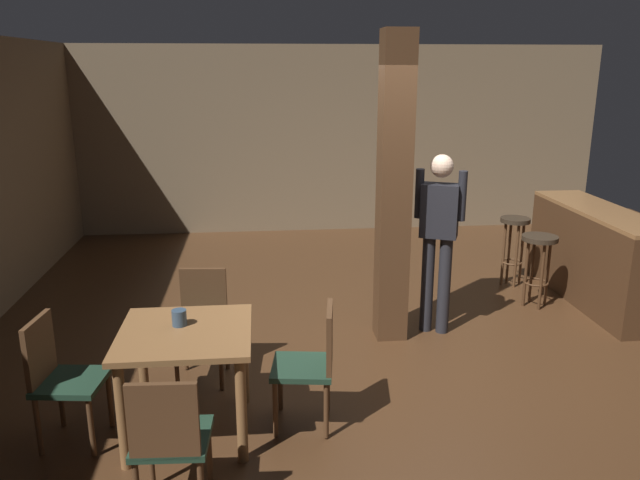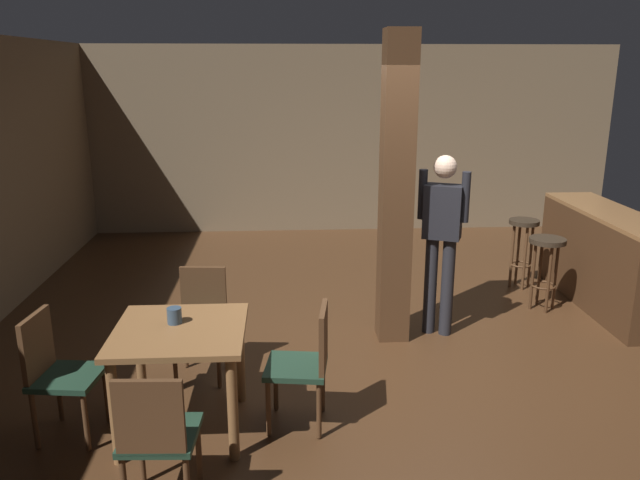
% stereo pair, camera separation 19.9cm
% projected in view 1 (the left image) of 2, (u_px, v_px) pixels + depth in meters
% --- Properties ---
extents(ground_plane, '(10.80, 10.80, 0.00)m').
position_uv_depth(ground_plane, '(405.00, 353.00, 5.60)').
color(ground_plane, '#422816').
extents(wall_back, '(8.00, 0.10, 2.80)m').
position_uv_depth(wall_back, '(341.00, 140.00, 9.54)').
color(wall_back, '#756047').
rests_on(wall_back, ground_plane).
extents(pillar, '(0.28, 0.28, 2.80)m').
position_uv_depth(pillar, '(394.00, 192.00, 5.60)').
color(pillar, '#4C301C').
rests_on(pillar, ground_plane).
extents(dining_table, '(0.89, 0.89, 0.77)m').
position_uv_depth(dining_table, '(186.00, 350.00, 4.23)').
color(dining_table, brown).
rests_on(dining_table, ground_plane).
extents(chair_north, '(0.45, 0.45, 0.89)m').
position_uv_depth(chair_north, '(202.00, 319.00, 5.07)').
color(chair_north, '#1E3828').
rests_on(chair_north, ground_plane).
extents(chair_west, '(0.47, 0.47, 0.89)m').
position_uv_depth(chair_west, '(60.00, 374.00, 4.16)').
color(chair_west, '#1E3828').
rests_on(chair_west, ground_plane).
extents(chair_south, '(0.44, 0.44, 0.89)m').
position_uv_depth(chair_south, '(169.00, 437.00, 3.45)').
color(chair_south, '#1E3828').
rests_on(chair_south, ground_plane).
extents(chair_east, '(0.47, 0.47, 0.89)m').
position_uv_depth(chair_east, '(313.00, 360.00, 4.36)').
color(chair_east, '#1E3828').
rests_on(chair_east, ground_plane).
extents(napkin_cup, '(0.10, 0.10, 0.11)m').
position_uv_depth(napkin_cup, '(179.00, 318.00, 4.26)').
color(napkin_cup, '#33475B').
rests_on(napkin_cup, dining_table).
extents(standing_person, '(0.46, 0.32, 1.72)m').
position_uv_depth(standing_person, '(439.00, 231.00, 5.81)').
color(standing_person, black).
rests_on(standing_person, ground_plane).
extents(bar_counter, '(0.56, 2.09, 1.03)m').
position_uv_depth(bar_counter, '(589.00, 255.00, 6.71)').
color(bar_counter, brown).
rests_on(bar_counter, ground_plane).
extents(bar_stool_near, '(0.37, 0.37, 0.78)m').
position_uv_depth(bar_stool_near, '(539.00, 253.00, 6.56)').
color(bar_stool_near, '#2D2319').
rests_on(bar_stool_near, ground_plane).
extents(bar_stool_mid, '(0.34, 0.34, 0.80)m').
position_uv_depth(bar_stool_mid, '(514.00, 235.00, 7.22)').
color(bar_stool_mid, '#2D2319').
rests_on(bar_stool_mid, ground_plane).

